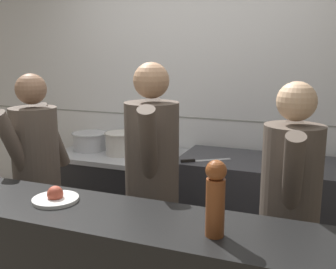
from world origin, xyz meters
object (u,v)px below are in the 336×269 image
Objects in this scene: sauce_pot at (121,143)px; braising_pot at (159,145)px; oven_range at (123,199)px; plated_dish_main at (55,197)px; chef_head_cook at (37,174)px; stock_pot at (90,141)px; chef_line at (289,209)px; chef_sous at (152,180)px; chefs_knife at (201,160)px; pepper_mill at (215,197)px.

sauce_pot is 0.33m from braising_pot.
sauce_pot reaches higher than oven_range.
braising_pot is 1.50m from plated_dish_main.
braising_pot reaches higher than oven_range.
plated_dish_main is (0.40, -1.46, 0.59)m from oven_range.
sauce_pot is 0.18× the size of chef_head_cook.
braising_pot is (0.66, 0.04, 0.01)m from stock_pot.
chef_line is (1.46, -0.80, -0.08)m from sauce_pot.
chef_sous is (0.30, -0.83, -0.02)m from braising_pot.
chef_head_cook is at bearing -108.06° from sauce_pot.
chef_head_cook is at bearing -84.10° from stock_pot.
sauce_pot is at bearing 74.42° from chef_head_cook.
chefs_knife is at bearing -9.13° from stock_pot.
plated_dish_main reaches higher than oven_range.
chefs_knife is 1.51× the size of plated_dish_main.
pepper_mill reaches higher than sauce_pot.
chefs_knife is 1.34m from plated_dish_main.
oven_range is 1.77m from chef_line.
oven_range is 0.61m from stock_pot.
chef_sous is (0.87, 0.04, 0.05)m from chef_head_cook.
chef_head_cook is 0.95× the size of chef_sous.
chef_sous is (-0.60, 0.75, -0.24)m from pepper_mill.
stock_pot is 1.12× the size of sauce_pot.
chef_line reaches higher than pepper_mill.
stock_pot is 0.19× the size of chef_sous.
chef_line reaches higher than chefs_knife.
stock_pot is 1.12m from chefs_knife.
oven_range is 0.94m from chefs_knife.
chef_head_cook is at bearing -123.51° from braising_pot.
pepper_mill is 0.20× the size of chef_line.
braising_pot is at bearing 58.97° from chef_head_cook.
chef_sous is (0.62, -0.74, -0.03)m from sauce_pot.
braising_pot is 0.88m from chef_sous.
chef_sous reaches higher than braising_pot.
stock_pot is 1.01× the size of pepper_mill.
chef_head_cook is (-0.58, -0.87, -0.07)m from braising_pot.
chef_head_cook reaches higher than braising_pot.
sauce_pot is 1.46m from plated_dish_main.
pepper_mill is at bearing -114.00° from chef_line.
chef_head_cook reaches higher than plated_dish_main.
chef_sous reaches higher than chef_head_cook.
chef_sous reaches higher than stock_pot.
sauce_pot is at bearing -7.30° from stock_pot.
stock_pot is 1.63m from plated_dish_main.
chef_line reaches higher than plated_dish_main.
sauce_pot is 0.90× the size of pepper_mill.
chef_sous reaches higher than chefs_knife.
chef_sous is at bearing -39.42° from stock_pot.
chef_sous reaches higher than sauce_pot.
chef_sous is 1.06× the size of chef_line.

